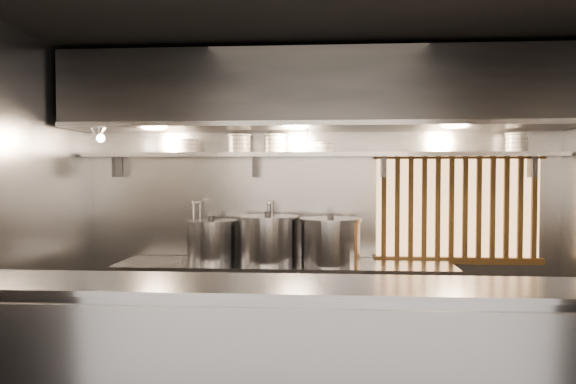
# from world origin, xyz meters

# --- Properties ---
(ceiling) EXTENTS (4.50, 4.50, 0.00)m
(ceiling) POSITION_xyz_m (0.00, 0.00, 2.80)
(ceiling) COLOR black
(ceiling) RESTS_ON wall_back
(wall_back) EXTENTS (4.50, 0.00, 4.50)m
(wall_back) POSITION_xyz_m (0.00, 1.50, 1.40)
(wall_back) COLOR gray
(wall_back) RESTS_ON floor
(wall_left) EXTENTS (0.00, 3.00, 3.00)m
(wall_left) POSITION_xyz_m (-2.25, 0.00, 1.40)
(wall_left) COLOR gray
(wall_left) RESTS_ON floor
(cooking_bench) EXTENTS (3.00, 0.70, 0.90)m
(cooking_bench) POSITION_xyz_m (-0.30, 1.13, 0.45)
(cooking_bench) COLOR gray
(cooking_bench) RESTS_ON floor
(bowl_shelf) EXTENTS (4.40, 0.34, 0.04)m
(bowl_shelf) POSITION_xyz_m (0.00, 1.32, 1.88)
(bowl_shelf) COLOR gray
(bowl_shelf) RESTS_ON wall_back
(exhaust_hood) EXTENTS (4.40, 0.81, 0.65)m
(exhaust_hood) POSITION_xyz_m (0.00, 1.10, 2.42)
(exhaust_hood) COLOR #2D2D30
(exhaust_hood) RESTS_ON ceiling
(wood_screen) EXTENTS (1.56, 0.09, 1.04)m
(wood_screen) POSITION_xyz_m (1.30, 1.45, 1.38)
(wood_screen) COLOR #F3B16D
(wood_screen) RESTS_ON wall_back
(faucet_left) EXTENTS (0.04, 0.30, 0.50)m
(faucet_left) POSITION_xyz_m (-1.15, 1.37, 1.31)
(faucet_left) COLOR silver
(faucet_left) RESTS_ON wall_back
(faucet_right) EXTENTS (0.04, 0.30, 0.50)m
(faucet_right) POSITION_xyz_m (-0.45, 1.37, 1.31)
(faucet_right) COLOR silver
(faucet_right) RESTS_ON wall_back
(heat_lamp) EXTENTS (0.25, 0.35, 0.20)m
(heat_lamp) POSITION_xyz_m (-1.90, 0.85, 2.07)
(heat_lamp) COLOR gray
(heat_lamp) RESTS_ON exhaust_hood
(pendant_bulb) EXTENTS (0.09, 0.09, 0.19)m
(pendant_bulb) POSITION_xyz_m (-0.10, 1.20, 1.96)
(pendant_bulb) COLOR #2D2D30
(pendant_bulb) RESTS_ON exhaust_hood
(stock_pot_left) EXTENTS (0.58, 0.58, 0.42)m
(stock_pot_left) POSITION_xyz_m (-0.98, 1.18, 1.09)
(stock_pot_left) COLOR gray
(stock_pot_left) RESTS_ON cooking_bench
(stock_pot_mid) EXTENTS (0.69, 0.69, 0.45)m
(stock_pot_mid) POSITION_xyz_m (0.11, 1.09, 1.11)
(stock_pot_mid) COLOR gray
(stock_pot_mid) RESTS_ON cooking_bench
(stock_pot_right) EXTENTS (0.59, 0.59, 0.46)m
(stock_pot_right) POSITION_xyz_m (-0.45, 1.15, 1.11)
(stock_pot_right) COLOR gray
(stock_pot_right) RESTS_ON cooking_bench
(bowl_stack_0) EXTENTS (0.20, 0.20, 0.13)m
(bowl_stack_0) POSITION_xyz_m (-1.24, 1.32, 1.97)
(bowl_stack_0) COLOR silver
(bowl_stack_0) RESTS_ON bowl_shelf
(bowl_stack_1) EXTENTS (0.22, 0.22, 0.17)m
(bowl_stack_1) POSITION_xyz_m (-0.74, 1.32, 1.98)
(bowl_stack_1) COLOR silver
(bowl_stack_1) RESTS_ON bowl_shelf
(bowl_stack_2) EXTENTS (0.23, 0.23, 0.17)m
(bowl_stack_2) POSITION_xyz_m (-0.41, 1.32, 1.98)
(bowl_stack_2) COLOR silver
(bowl_stack_2) RESTS_ON bowl_shelf
(bowl_stack_3) EXTENTS (0.21, 0.21, 0.09)m
(bowl_stack_3) POSITION_xyz_m (0.05, 1.32, 1.95)
(bowl_stack_3) COLOR silver
(bowl_stack_3) RESTS_ON bowl_shelf
(bowl_stack_4) EXTENTS (0.21, 0.21, 0.17)m
(bowl_stack_4) POSITION_xyz_m (1.79, 1.32, 1.98)
(bowl_stack_4) COLOR silver
(bowl_stack_4) RESTS_ON bowl_shelf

